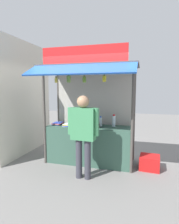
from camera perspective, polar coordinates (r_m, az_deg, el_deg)
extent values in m
plane|color=slate|center=(4.78, 0.00, -15.03)|extent=(20.00, 20.00, 0.00)
cube|color=#385B4C|center=(4.63, 0.00, -9.87)|extent=(2.05, 0.66, 0.90)
cylinder|color=#4C4742|center=(4.57, -13.63, -1.34)|extent=(0.06, 0.06, 2.29)
cylinder|color=#4C4742|center=(3.99, 12.98, -2.49)|extent=(0.06, 0.06, 2.29)
cylinder|color=#4C4742|center=(5.27, -9.41, -0.16)|extent=(0.06, 0.06, 2.29)
cylinder|color=#4C4742|center=(4.78, 13.45, -0.97)|extent=(0.06, 0.06, 2.29)
cube|color=#B7B2A8|center=(4.93, 1.45, -0.84)|extent=(2.01, 0.04, 2.24)
cube|color=#3F3F44|center=(4.43, -0.13, 13.74)|extent=(2.25, 0.99, 0.04)
cube|color=#194799|center=(3.71, -3.35, 12.95)|extent=(2.21, 0.51, 0.26)
cube|color=red|center=(4.04, -1.94, 17.21)|extent=(1.84, 0.04, 0.35)
cylinder|color=#59544C|center=(4.04, -1.70, 12.97)|extent=(1.95, 0.02, 0.02)
cylinder|color=silver|center=(4.70, -1.86, -2.43)|extent=(0.08, 0.08, 0.25)
cylinder|color=blue|center=(4.68, -1.87, -0.70)|extent=(0.05, 0.05, 0.03)
cylinder|color=silver|center=(4.55, 3.40, -2.99)|extent=(0.07, 0.07, 0.21)
cylinder|color=blue|center=(4.53, 3.41, -1.48)|extent=(0.04, 0.04, 0.03)
cylinder|color=silver|center=(4.52, 7.43, -2.80)|extent=(0.08, 0.08, 0.26)
cylinder|color=red|center=(4.50, 7.46, -0.94)|extent=(0.05, 0.05, 0.04)
cube|color=white|center=(4.60, -6.72, -4.21)|extent=(0.19, 0.28, 0.01)
cube|color=blue|center=(4.59, -6.79, -4.10)|extent=(0.18, 0.27, 0.01)
cube|color=blue|center=(4.60, -6.66, -3.95)|extent=(0.19, 0.27, 0.01)
cube|color=yellow|center=(4.60, -6.78, -3.85)|extent=(0.18, 0.27, 0.01)
cube|color=yellow|center=(4.60, -6.72, -3.74)|extent=(0.19, 0.27, 0.01)
cube|color=white|center=(4.60, -6.67, -3.62)|extent=(0.18, 0.27, 0.01)
cube|color=black|center=(4.81, -9.52, -3.74)|extent=(0.24, 0.30, 0.01)
cube|color=blue|center=(4.81, -9.70, -3.60)|extent=(0.24, 0.30, 0.01)
cube|color=orange|center=(4.80, -9.69, -3.48)|extent=(0.23, 0.29, 0.01)
cube|color=red|center=(4.81, -9.67, -3.34)|extent=(0.22, 0.29, 0.01)
cube|color=blue|center=(4.81, -9.63, -3.23)|extent=(0.23, 0.29, 0.01)
cube|color=red|center=(4.37, 1.18, -4.74)|extent=(0.22, 0.31, 0.01)
cube|color=yellow|center=(4.37, 1.17, -4.60)|extent=(0.22, 0.31, 0.01)
cube|color=orange|center=(4.38, 1.31, -4.45)|extent=(0.21, 0.30, 0.01)
cube|color=purple|center=(4.36, 1.15, -4.32)|extent=(0.19, 0.29, 0.01)
cube|color=purple|center=(4.35, 1.33, -4.20)|extent=(0.20, 0.30, 0.01)
cube|color=black|center=(4.36, 1.35, -4.06)|extent=(0.21, 0.30, 0.01)
cube|color=white|center=(4.36, 1.21, -3.93)|extent=(0.21, 0.30, 0.01)
cube|color=red|center=(4.37, 1.22, -3.81)|extent=(0.21, 0.30, 0.01)
cube|color=black|center=(4.36, 1.18, -3.69)|extent=(0.19, 0.29, 0.01)
cylinder|color=#332D23|center=(3.93, 4.59, 12.17)|extent=(0.01, 0.01, 0.10)
cylinder|color=olive|center=(3.92, 4.58, 11.15)|extent=(0.04, 0.04, 0.04)
ellipsoid|color=yellow|center=(3.91, 4.82, 10.07)|extent=(0.04, 0.07, 0.14)
ellipsoid|color=yellow|center=(3.93, 4.84, 10.07)|extent=(0.07, 0.06, 0.14)
ellipsoid|color=yellow|center=(3.94, 4.55, 10.07)|extent=(0.08, 0.05, 0.14)
ellipsoid|color=yellow|center=(3.93, 4.31, 10.07)|extent=(0.05, 0.07, 0.14)
ellipsoid|color=yellow|center=(3.91, 4.21, 10.10)|extent=(0.05, 0.08, 0.14)
ellipsoid|color=yellow|center=(3.90, 4.38, 10.11)|extent=(0.08, 0.05, 0.14)
ellipsoid|color=yellow|center=(3.90, 4.71, 10.07)|extent=(0.06, 0.06, 0.14)
cylinder|color=#332D23|center=(4.03, -1.58, 12.00)|extent=(0.01, 0.01, 0.11)
cylinder|color=olive|center=(4.03, -1.58, 10.94)|extent=(0.04, 0.04, 0.04)
ellipsoid|color=olive|center=(4.02, -1.29, 9.90)|extent=(0.04, 0.07, 0.14)
ellipsoid|color=olive|center=(4.03, -1.34, 9.89)|extent=(0.06, 0.06, 0.14)
ellipsoid|color=olive|center=(4.04, -1.45, 9.87)|extent=(0.07, 0.04, 0.14)
ellipsoid|color=olive|center=(4.05, -1.68, 9.90)|extent=(0.08, 0.06, 0.14)
ellipsoid|color=olive|center=(4.03, -1.79, 9.88)|extent=(0.05, 0.07, 0.14)
ellipsoid|color=olive|center=(4.02, -1.90, 9.91)|extent=(0.05, 0.08, 0.14)
ellipsoid|color=olive|center=(4.01, -1.80, 9.92)|extent=(0.07, 0.06, 0.14)
ellipsoid|color=olive|center=(4.01, -1.59, 9.88)|extent=(0.06, 0.04, 0.14)
ellipsoid|color=olive|center=(4.01, -1.40, 9.91)|extent=(0.06, 0.07, 0.14)
cylinder|color=#332D23|center=(4.27, -10.18, 11.53)|extent=(0.01, 0.01, 0.12)
cylinder|color=olive|center=(4.27, -10.16, 10.46)|extent=(0.04, 0.04, 0.04)
ellipsoid|color=#E1CB46|center=(4.26, -9.93, 9.54)|extent=(0.03, 0.06, 0.13)
ellipsoid|color=#E1CB46|center=(4.27, -9.96, 9.53)|extent=(0.05, 0.05, 0.13)
ellipsoid|color=#E1CB46|center=(4.29, -10.04, 9.55)|extent=(0.07, 0.03, 0.12)
ellipsoid|color=#E1CB46|center=(4.28, -10.22, 9.52)|extent=(0.05, 0.05, 0.13)
ellipsoid|color=#E1CB46|center=(4.27, -10.37, 9.54)|extent=(0.03, 0.07, 0.13)
ellipsoid|color=#E1CB46|center=(4.26, -10.41, 9.55)|extent=(0.05, 0.06, 0.13)
ellipsoid|color=#E1CB46|center=(4.25, -10.20, 9.53)|extent=(0.05, 0.03, 0.13)
ellipsoid|color=#E1CB46|center=(4.25, -10.06, 9.54)|extent=(0.05, 0.05, 0.13)
cylinder|color=#332D23|center=(4.15, -6.35, 12.03)|extent=(0.01, 0.01, 0.08)
cylinder|color=olive|center=(4.15, -6.34, 11.23)|extent=(0.04, 0.04, 0.04)
ellipsoid|color=#79A346|center=(4.14, -6.10, 9.99)|extent=(0.04, 0.06, 0.17)
ellipsoid|color=#79A346|center=(4.16, -6.03, 10.01)|extent=(0.07, 0.06, 0.17)
ellipsoid|color=#79A346|center=(4.16, -6.17, 9.99)|extent=(0.07, 0.04, 0.17)
ellipsoid|color=#79A346|center=(4.16, -6.41, 9.99)|extent=(0.07, 0.06, 0.17)
ellipsoid|color=#79A346|center=(4.15, -6.73, 10.03)|extent=(0.04, 0.09, 0.16)
ellipsoid|color=#79A346|center=(4.13, -6.74, 10.06)|extent=(0.07, 0.08, 0.17)
ellipsoid|color=#79A346|center=(4.13, -6.42, 10.00)|extent=(0.06, 0.03, 0.17)
ellipsoid|color=#79A346|center=(4.12, -6.15, 10.03)|extent=(0.06, 0.07, 0.17)
cylinder|color=#383842|center=(3.88, -3.25, -14.02)|extent=(0.13, 0.13, 0.80)
cylinder|color=#383842|center=(3.83, -0.57, -14.31)|extent=(0.13, 0.13, 0.80)
cube|color=#3F8C59|center=(3.66, -1.96, -3.64)|extent=(0.49, 0.23, 0.63)
cylinder|color=#3F8C59|center=(3.74, -5.85, -2.71)|extent=(0.10, 0.10, 0.54)
cylinder|color=#3F8C59|center=(3.58, 2.10, -3.10)|extent=(0.10, 0.10, 0.54)
sphere|color=tan|center=(3.61, -1.99, 3.20)|extent=(0.24, 0.24, 0.24)
cube|color=red|center=(4.56, 17.89, -14.46)|extent=(0.46, 0.46, 0.30)
cube|color=beige|center=(5.56, -19.05, 4.00)|extent=(0.20, 2.40, 3.08)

